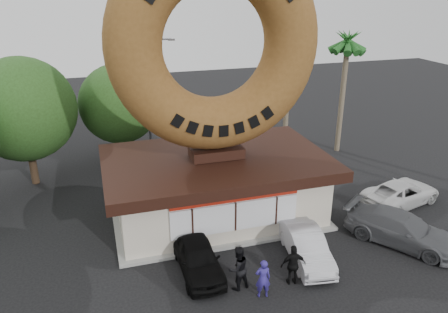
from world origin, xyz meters
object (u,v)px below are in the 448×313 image
street_lamp (150,91)px  car_silver (306,246)px  donut_shop (217,184)px  car_white (401,193)px  car_black (198,257)px  person_center (238,268)px  person_left (263,279)px  person_right (293,265)px  giant_donut (216,45)px  car_grey (401,229)px

street_lamp → car_silver: (4.51, -14.97, -3.81)m
donut_shop → street_lamp: (-1.86, 10.02, 2.72)m
street_lamp → car_white: (11.93, -11.76, -3.83)m
car_white → car_black: bearing=87.7°
car_silver → person_center: bearing=-156.3°
person_left → car_silver: (2.73, 1.73, -0.15)m
person_right → car_silver: person_right is taller
street_lamp → person_left: street_lamp is taller
person_right → car_black: (-3.48, 1.90, -0.20)m
street_lamp → car_white: street_lamp is taller
car_silver → car_white: bearing=31.5°
car_white → street_lamp: bearing=30.8°
person_center → car_white: person_center is taller
donut_shop → car_black: (-2.09, -4.40, -1.07)m
donut_shop → person_right: donut_shop is taller
person_left → car_black: bearing=-38.9°
giant_donut → car_white: giant_donut is taller
car_black → car_white: bearing=12.1°
giant_donut → person_right: (1.38, -6.32, -7.90)m
person_right → street_lamp: bearing=-71.4°
giant_donut → car_white: bearing=-9.9°
person_right → car_grey: size_ratio=0.35×
person_left → car_silver: person_left is taller
car_black → car_silver: car_black is taller
street_lamp → car_grey: (9.35, -15.07, -3.74)m
street_lamp → donut_shop: bearing=-79.5°
giant_donut → car_white: 13.07m
car_black → car_grey: car_grey is taller
donut_shop → person_right: 6.51m
car_silver → car_grey: car_grey is taller
donut_shop → car_black: 4.99m
car_black → person_left: bearing=-48.8°
car_white → donut_shop: bearing=65.6°
person_center → car_silver: (3.50, 0.97, -0.27)m
person_center → car_grey: bearing=171.2°
person_center → car_white: bearing=-173.8°
car_grey → car_white: bearing=17.4°
person_center → car_black: size_ratio=0.47×
person_left → car_black: 3.05m
person_left → car_white: person_left is taller
person_center → person_left: bearing=120.6°
car_grey → car_silver: bearing=144.2°
person_right → car_white: (8.70, 4.56, -0.23)m
person_right → car_silver: size_ratio=0.43×
car_black → car_silver: size_ratio=0.99×
giant_donut → car_white: size_ratio=2.12×
person_center → car_white: size_ratio=0.40×
giant_donut → person_right: 10.21m
street_lamp → car_grey: bearing=-58.2°
car_silver → donut_shop: bearing=126.3°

